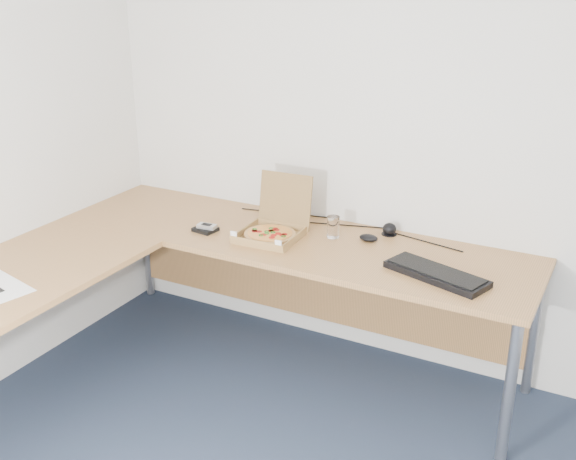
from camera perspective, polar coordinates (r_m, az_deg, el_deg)
The scene contains 10 objects.
room_shell at distance 2.01m, azimuth -5.74°, elevation -2.49°, with size 3.50×3.50×2.50m, color silver, non-canonical shape.
desk at distance 3.39m, azimuth -8.04°, elevation -2.47°, with size 2.50×2.20×0.73m.
pizza_box at distance 3.54m, azimuth -1.36°, elevation -0.08°, with size 0.29×0.34×0.30m.
drinking_glass at distance 3.54m, azimuth 3.74°, elevation 0.26°, with size 0.06×0.06×0.11m, color silver.
keyboard at distance 3.18m, azimuth 12.10°, elevation -3.57°, with size 0.47×0.17×0.03m, color black.
mouse at distance 3.52m, azimuth 6.64°, elevation -0.64°, with size 0.10×0.06×0.03m, color black.
wallet at distance 3.66m, azimuth -6.80°, elevation 0.05°, with size 0.11×0.10×0.02m, color black.
phone at distance 3.64m, azimuth -6.69°, elevation 0.31°, with size 0.10×0.05×0.02m, color #B2B5BA.
dome_speaker at distance 3.61m, azimuth 8.33°, elevation 0.13°, with size 0.08×0.08×0.07m, color black.
cable_bundle at distance 3.72m, azimuth 4.52°, elevation 0.42°, with size 0.62×0.04×0.01m, color black, non-canonical shape.
Camera 1 is at (1.03, -1.52, 2.06)m, focal length 43.27 mm.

